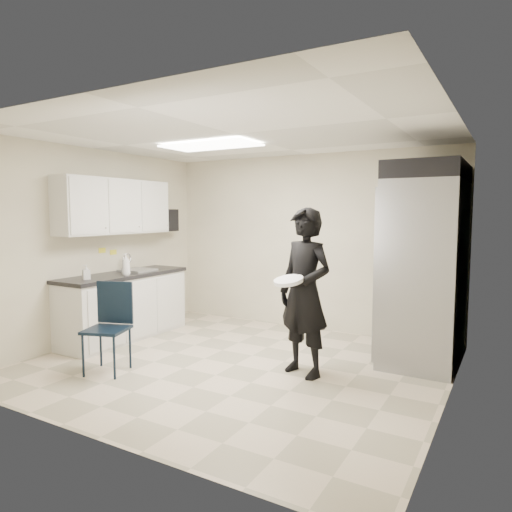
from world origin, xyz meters
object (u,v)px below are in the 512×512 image
Objects in this scene: commercial_fridge at (425,272)px; man_tuxedo at (305,292)px; folding_chair at (107,330)px; lower_counter at (124,307)px.

man_tuxedo is (-1.02, -1.16, -0.15)m from commercial_fridge.
man_tuxedo reaches higher than folding_chair.
commercial_fridge reaches higher than lower_counter.
man_tuxedo is at bearing -1.76° from lower_counter.
lower_counter is 3.98m from commercial_fridge.
man_tuxedo is at bearing 9.55° from folding_chair.
commercial_fridge is 2.21× the size of folding_chair.
lower_counter is at bearing -163.64° from man_tuxedo.
lower_counter is 0.90× the size of commercial_fridge.
man_tuxedo reaches higher than lower_counter.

